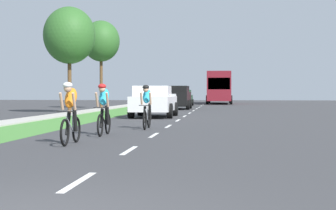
% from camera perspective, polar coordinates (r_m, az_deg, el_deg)
% --- Properties ---
extents(ground_plane, '(120.00, 120.00, 0.00)m').
position_cam_1_polar(ground_plane, '(25.42, 1.11, -1.60)').
color(ground_plane, '#38383A').
extents(grass_verge, '(2.71, 70.00, 0.01)m').
position_cam_1_polar(grass_verge, '(26.30, -9.69, -1.51)').
color(grass_verge, '#478438').
rests_on(grass_verge, ground_plane).
extents(sidewalk_concrete, '(1.52, 70.00, 0.10)m').
position_cam_1_polar(sidewalk_concrete, '(26.95, -14.02, -1.46)').
color(sidewalk_concrete, '#B2ADA3').
rests_on(sidewalk_concrete, ground_plane).
extents(lane_markings_center, '(0.12, 53.49, 0.01)m').
position_cam_1_polar(lane_markings_center, '(29.40, 1.77, -1.19)').
color(lane_markings_center, white).
rests_on(lane_markings_center, ground_plane).
extents(cyclist_lead, '(0.42, 1.72, 1.58)m').
position_cam_1_polar(cyclist_lead, '(13.85, -10.30, -0.78)').
color(cyclist_lead, black).
rests_on(cyclist_lead, ground_plane).
extents(cyclist_trailing, '(0.42, 1.72, 1.58)m').
position_cam_1_polar(cyclist_trailing, '(16.56, -6.81, -0.42)').
color(cyclist_trailing, black).
rests_on(cyclist_trailing, ground_plane).
extents(cyclist_distant, '(0.42, 1.72, 1.58)m').
position_cam_1_polar(cyclist_distant, '(19.32, -2.26, -0.15)').
color(cyclist_distant, black).
rests_on(cyclist_distant, ground_plane).
extents(pickup_white, '(2.22, 5.10, 1.64)m').
position_cam_1_polar(pickup_white, '(28.39, -1.49, 0.38)').
color(pickup_white, silver).
rests_on(pickup_white, ground_plane).
extents(suv_black, '(2.15, 4.70, 1.79)m').
position_cam_1_polar(suv_black, '(41.44, 0.94, 0.87)').
color(suv_black, black).
rests_on(suv_black, ground_plane).
extents(sedan_dark_green, '(1.98, 4.30, 1.52)m').
position_cam_1_polar(sedan_dark_green, '(50.59, 1.51, 0.77)').
color(sedan_dark_green, '#194C2D').
rests_on(sedan_dark_green, ground_plane).
extents(bus_maroon, '(2.78, 11.60, 3.48)m').
position_cam_1_polar(bus_maroon, '(60.90, 5.47, 2.01)').
color(bus_maroon, maroon).
rests_on(bus_maroon, ground_plane).
extents(street_tree_near, '(3.22, 3.22, 6.62)m').
position_cam_1_polar(street_tree_near, '(34.25, -10.40, 7.24)').
color(street_tree_near, brown).
rests_on(street_tree_near, ground_plane).
extents(street_tree_far, '(2.94, 2.94, 6.96)m').
position_cam_1_polar(street_tree_far, '(43.08, -7.09, 6.70)').
color(street_tree_far, brown).
rests_on(street_tree_far, ground_plane).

